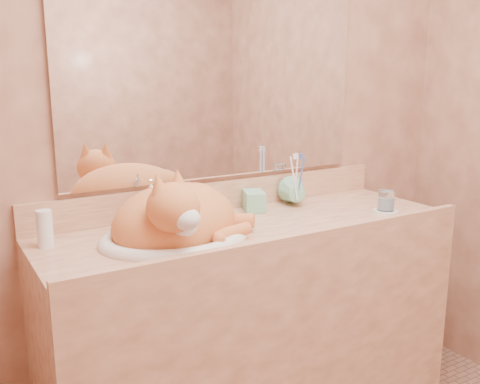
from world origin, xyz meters
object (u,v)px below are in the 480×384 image
sink_basin (174,217)px  water_glass (386,201)px  cat (178,215)px  soap_dispenser (257,192)px  vanity_counter (253,328)px  toothbrush_cup (297,195)px

sink_basin → water_glass: sink_basin is taller
cat → soap_dispenser: bearing=-1.2°
vanity_counter → sink_basin: sink_basin is taller
vanity_counter → cat: 0.60m
vanity_counter → soap_dispenser: size_ratio=8.90×
cat → water_glass: cat is taller
sink_basin → soap_dispenser: 0.45m
cat → soap_dispenser: cat is taller
vanity_counter → soap_dispenser: soap_dispenser is taller
sink_basin → water_glass: 0.90m
water_glass → toothbrush_cup: bearing=137.9°
soap_dispenser → cat: bearing=-139.4°
cat → soap_dispenser: size_ratio=2.70×
vanity_counter → sink_basin: (-0.33, -0.02, 0.50)m
cat → toothbrush_cup: (0.61, 0.14, -0.03)m
soap_dispenser → toothbrush_cup: 0.20m
soap_dispenser → sink_basin: bearing=-139.8°
vanity_counter → cat: cat is taller
sink_basin → cat: size_ratio=1.05×
water_glass → cat: bearing=173.0°
sink_basin → water_glass: size_ratio=6.39×
vanity_counter → toothbrush_cup: bearing=21.9°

